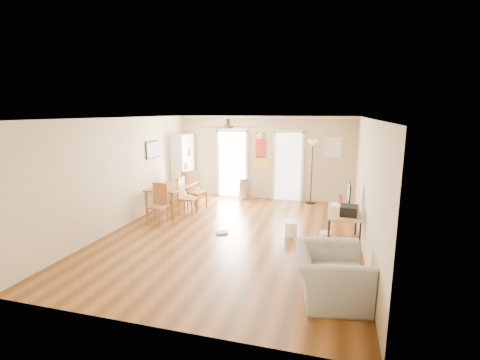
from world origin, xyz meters
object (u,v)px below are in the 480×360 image
(dining_chair_far, at_px, (191,187))
(torchiere_lamp, at_px, (312,172))
(dining_chair_right_b, at_px, (188,196))
(wastebasket_a, at_px, (291,229))
(wastebasket_b, at_px, (325,239))
(trash_can, at_px, (243,188))
(computer_desk, at_px, (343,227))
(armchair, at_px, (330,275))
(bookshelf, at_px, (183,166))
(dining_chair_near, at_px, (157,204))
(printer, at_px, (349,211))
(dining_chair_right_a, at_px, (197,190))
(dining_table, at_px, (172,199))

(dining_chair_far, distance_m, torchiere_lamp, 3.67)
(dining_chair_right_b, height_order, wastebasket_a, dining_chair_right_b)
(dining_chair_far, xyz_separation_m, wastebasket_b, (4.08, -2.48, -0.33))
(trash_can, xyz_separation_m, computer_desk, (2.99, -3.07, 0.01))
(armchair, bearing_deg, bookshelf, 33.06)
(dining_chair_near, height_order, dining_chair_far, dining_chair_near)
(dining_chair_near, height_order, printer, dining_chair_near)
(trash_can, relative_size, torchiere_lamp, 0.35)
(dining_chair_far, distance_m, wastebasket_a, 3.92)
(dining_chair_near, bearing_deg, wastebasket_b, -2.15)
(printer, xyz_separation_m, armchair, (-0.30, -2.06, -0.42))
(dining_chair_right_a, distance_m, wastebasket_a, 3.24)
(trash_can, distance_m, printer, 4.56)
(torchiere_lamp, relative_size, wastebasket_a, 6.05)
(printer, height_order, wastebasket_a, printer)
(torchiere_lamp, distance_m, armchair, 5.49)
(dining_chair_far, relative_size, wastebasket_a, 3.04)
(trash_can, relative_size, wastebasket_b, 2.24)
(dining_table, bearing_deg, torchiere_lamp, 27.60)
(dining_chair_near, distance_m, wastebasket_a, 3.30)
(dining_table, height_order, dining_chair_far, dining_chair_far)
(bookshelf, xyz_separation_m, dining_table, (0.38, -1.57, -0.64))
(wastebasket_a, bearing_deg, wastebasket_b, -28.63)
(trash_can, bearing_deg, printer, -47.50)
(trash_can, relative_size, printer, 1.80)
(dining_table, relative_size, dining_chair_near, 1.49)
(dining_chair_right_a, bearing_deg, torchiere_lamp, -45.26)
(dining_table, relative_size, printer, 3.93)
(computer_desk, relative_size, printer, 3.48)
(dining_chair_far, distance_m, wastebasket_b, 4.79)
(torchiere_lamp, relative_size, computer_desk, 1.47)
(trash_can, bearing_deg, torchiere_lamp, 0.14)
(dining_chair_right_a, bearing_deg, printer, -95.59)
(computer_desk, relative_size, wastebasket_a, 4.13)
(dining_chair_near, height_order, trash_can, dining_chair_near)
(wastebasket_b, bearing_deg, armchair, -86.58)
(bookshelf, height_order, computer_desk, bookshelf)
(dining_chair_far, xyz_separation_m, computer_desk, (4.42, -2.22, -0.13))
(computer_desk, bearing_deg, wastebasket_a, 172.25)
(dining_chair_far, relative_size, torchiere_lamp, 0.50)
(wastebasket_b, bearing_deg, computer_desk, 37.52)
(dining_chair_near, bearing_deg, trash_can, 67.76)
(dining_table, height_order, printer, printer)
(dining_chair_right_b, bearing_deg, torchiere_lamp, -57.04)
(dining_chair_near, relative_size, wastebasket_b, 3.28)
(wastebasket_b, distance_m, armchair, 2.09)
(computer_desk, distance_m, armchair, 2.35)
(dining_chair_near, height_order, wastebasket_a, dining_chair_near)
(dining_chair_far, bearing_deg, dining_chair_right_a, 138.99)
(torchiere_lamp, height_order, armchair, torchiere_lamp)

